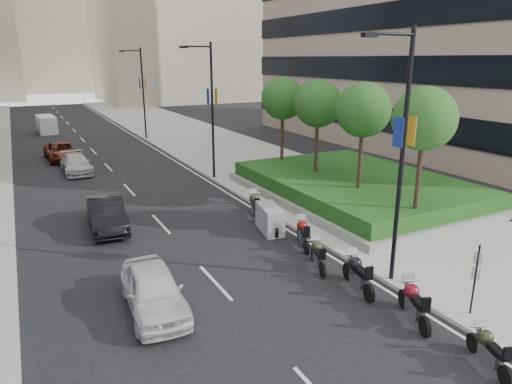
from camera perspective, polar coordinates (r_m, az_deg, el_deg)
ground at (r=14.86m, az=6.70°, el=-16.23°), size 160.00×160.00×0.00m
sidewalk_right at (r=44.10m, az=-5.61°, el=5.95°), size 10.00×100.00×0.15m
lane_edge at (r=42.45m, az=-12.27°, el=5.15°), size 0.12×100.00×0.01m
lane_centre at (r=41.41m, az=-19.21°, el=4.34°), size 0.12×100.00×0.01m
building_cream_right at (r=95.38m, az=-10.42°, el=22.13°), size 28.00×24.00×36.00m
building_cream_centre at (r=131.03m, az=-25.08°, el=19.74°), size 30.00×24.00×38.00m
planter at (r=27.65m, az=12.28°, el=-0.04°), size 10.00×14.00×0.40m
hedge at (r=27.49m, az=12.35°, el=1.16°), size 9.40×13.40×0.80m
tree_0 at (r=21.37m, az=20.31°, el=8.50°), size 2.80×2.80×6.30m
tree_1 at (r=24.22m, az=13.27°, el=9.88°), size 2.80×2.80×6.30m
tree_2 at (r=27.36m, az=7.75°, el=10.86°), size 2.80×2.80×6.30m
tree_3 at (r=30.70m, az=3.37°, el=11.56°), size 2.80×2.80×6.30m
lamp_post_0 at (r=16.26m, az=17.51°, el=5.29°), size 2.34×0.45×9.00m
lamp_post_1 at (r=30.58m, az=-5.77°, el=10.81°), size 2.34×0.45×9.00m
lamp_post_2 at (r=47.70m, az=-14.13°, el=12.37°), size 2.34×0.45×9.00m
parking_sign at (r=15.98m, az=25.74°, el=-9.46°), size 0.06×0.32×2.50m
motorcycle_0 at (r=14.25m, az=27.11°, el=-17.16°), size 0.88×1.88×0.98m
motorcycle_1 at (r=15.51m, az=19.12°, el=-12.99°), size 1.09×2.14×1.13m
motorcycle_2 at (r=16.86m, az=12.59°, el=-9.93°), size 0.85×2.29×1.16m
motorcycle_3 at (r=18.26m, az=7.73°, el=-7.82°), size 0.93×1.94×1.02m
motorcycle_4 at (r=20.17m, az=5.89°, el=-5.19°), size 1.03×2.12×1.11m
motorcycle_5 at (r=21.72m, az=1.73°, el=-3.41°), size 1.25×2.22×1.27m
motorcycle_6 at (r=23.75m, az=-0.16°, el=-1.67°), size 1.02×2.26×1.17m
car_a at (r=15.53m, az=-12.71°, el=-11.85°), size 2.03×4.44×1.47m
car_b at (r=23.19m, az=-18.18°, el=-2.64°), size 1.90×4.66×1.50m
car_c at (r=35.48m, az=-21.57°, el=3.31°), size 1.94×4.63×1.34m
car_d at (r=40.50m, az=-23.12°, el=4.69°), size 2.60×5.17×1.41m
delivery_van at (r=56.21m, az=-24.68°, el=7.61°), size 1.96×4.52×1.85m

